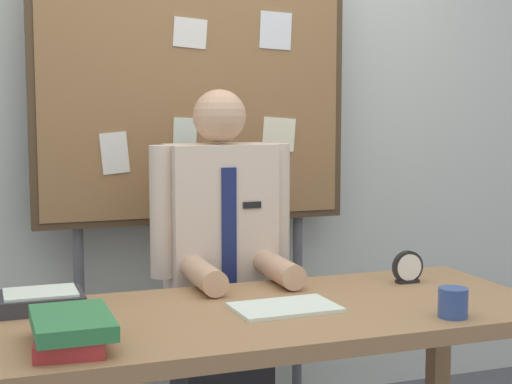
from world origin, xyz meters
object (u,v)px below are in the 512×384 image
desk (275,337)px  person (221,293)px  coffee_mug (453,303)px  desk_clock (408,268)px  bulletin_board (194,92)px  book_stack (71,330)px  paper_tray (41,301)px  open_notebook (285,307)px

desk → person: person is taller
desk → coffee_mug: (0.47, -0.28, 0.14)m
desk_clock → coffee_mug: 0.46m
desk → bulletin_board: bearing=90.0°
desk_clock → bulletin_board: bearing=126.7°
bulletin_board → desk_clock: size_ratio=17.58×
person → desk_clock: size_ratio=12.45×
desk → person: 0.57m
person → bulletin_board: 0.86m
book_stack → paper_tray: (-0.05, 0.41, -0.02)m
person → coffee_mug: (0.47, -0.85, 0.13)m
bulletin_board → paper_tray: bulletin_board is taller
coffee_mug → person: bearing=118.8°
person → desk: bearing=-90.0°
desk_clock → paper_tray: size_ratio=0.45×
bulletin_board → desk: bearing=-90.0°
bulletin_board → open_notebook: bulletin_board is taller
open_notebook → desk: bearing=142.5°
bulletin_board → book_stack: 1.44m
person → open_notebook: 0.60m
open_notebook → coffee_mug: size_ratio=3.58×
desk → desk_clock: bearing=16.4°
person → bulletin_board: size_ratio=0.71×
desk → person: size_ratio=1.20×
book_stack → desk: bearing=15.3°
open_notebook → desk_clock: desk_clock is taller
desk_clock → paper_tray: desk_clock is taller
coffee_mug → paper_tray: (-1.16, 0.51, -0.02)m
person → desk_clock: 0.72m
desk → coffee_mug: 0.56m
desk_clock → paper_tray: (-1.27, 0.07, -0.03)m
open_notebook → desk_clock: bearing=19.0°
desk → bulletin_board: 1.23m
desk_clock → paper_tray: bearing=176.9°
person → bulletin_board: bulletin_board is taller
coffee_mug → desk_clock: bearing=76.1°
desk_clock → person: bearing=145.2°
person → paper_tray: person is taller
desk → open_notebook: 0.10m
person → book_stack: 1.00m
desk → paper_tray: (-0.69, 0.24, 0.12)m
desk → book_stack: (-0.64, -0.18, 0.14)m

